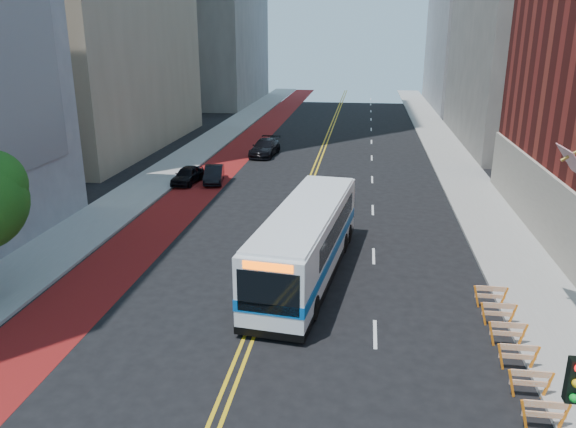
% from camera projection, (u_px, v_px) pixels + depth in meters
% --- Properties ---
extents(ground, '(160.00, 160.00, 0.00)m').
position_uv_depth(ground, '(214.00, 425.00, 16.71)').
color(ground, black).
rests_on(ground, ground).
extents(sidewalk_left, '(4.00, 140.00, 0.15)m').
position_uv_depth(sidewalk_left, '(168.00, 172.00, 46.50)').
color(sidewalk_left, gray).
rests_on(sidewalk_left, ground).
extents(sidewalk_right, '(4.00, 140.00, 0.15)m').
position_uv_depth(sidewalk_right, '(466.00, 182.00, 43.38)').
color(sidewalk_right, gray).
rests_on(sidewalk_right, ground).
extents(bus_lane_paint, '(3.60, 140.00, 0.01)m').
position_uv_depth(bus_lane_paint, '(214.00, 174.00, 46.01)').
color(bus_lane_paint, maroon).
rests_on(bus_lane_paint, ground).
extents(center_line_inner, '(0.14, 140.00, 0.01)m').
position_uv_depth(center_line_inner, '(310.00, 177.00, 44.98)').
color(center_line_inner, gold).
rests_on(center_line_inner, ground).
extents(center_line_outer, '(0.14, 140.00, 0.01)m').
position_uv_depth(center_line_outer, '(314.00, 178.00, 44.93)').
color(center_line_outer, gold).
rests_on(center_line_outer, ground).
extents(lane_dashes, '(0.14, 98.20, 0.01)m').
position_uv_depth(lane_dashes, '(372.00, 158.00, 51.87)').
color(lane_dashes, silver).
rests_on(lane_dashes, ground).
extents(construction_barriers, '(1.42, 10.91, 1.00)m').
position_uv_depth(construction_barriers, '(524.00, 366.00, 18.48)').
color(construction_barriers, orange).
rests_on(construction_barriers, ground).
extents(transit_bus, '(4.21, 12.80, 3.45)m').
position_uv_depth(transit_bus, '(307.00, 240.00, 26.41)').
color(transit_bus, silver).
rests_on(transit_bus, ground).
extents(car_a, '(1.89, 4.00, 1.32)m').
position_uv_depth(car_a, '(187.00, 175.00, 43.04)').
color(car_a, black).
rests_on(car_a, ground).
extents(car_b, '(2.06, 4.11, 1.29)m').
position_uv_depth(car_b, '(214.00, 174.00, 43.32)').
color(car_b, black).
rests_on(car_b, ground).
extents(car_c, '(2.51, 5.37, 1.52)m').
position_uv_depth(car_c, '(265.00, 148.00, 52.67)').
color(car_c, black).
rests_on(car_c, ground).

